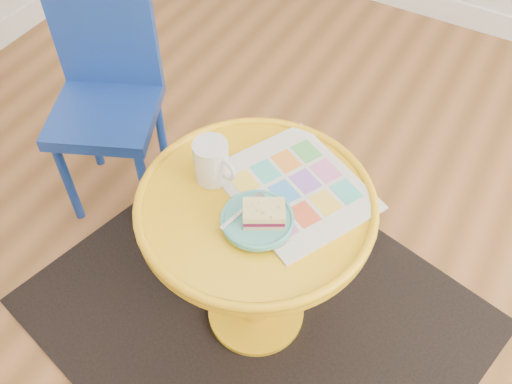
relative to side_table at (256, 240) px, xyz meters
The scene contains 10 objects.
floor 0.46m from the side_table, 15.21° to the right, with size 4.00×4.00×0.00m, color brown.
room_walls 1.29m from the side_table, 130.45° to the left, with size 4.00×4.00×4.00m.
rug 0.41m from the side_table, 90.00° to the right, with size 1.30×1.10×0.01m, color black.
side_table is the anchor object (origin of this frame).
chair 0.77m from the side_table, 160.32° to the left, with size 0.45×0.45×0.77m.
newspaper 0.20m from the side_table, 54.55° to the left, with size 0.36×0.31×0.01m, color silver.
mug 0.26m from the side_table, behind, with size 0.13×0.09×0.12m.
plate 0.19m from the side_table, 57.48° to the right, with size 0.18×0.18×0.02m.
cake_slice 0.22m from the side_table, 45.79° to the right, with size 0.12×0.11×0.04m.
fork 0.20m from the side_table, 93.06° to the right, with size 0.04×0.14×0.00m.
Camera 1 is at (0.25, -0.72, 1.68)m, focal length 40.00 mm.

